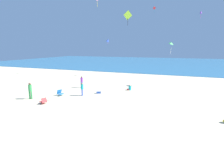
% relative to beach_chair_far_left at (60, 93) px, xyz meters
% --- Properties ---
extents(ground_plane, '(120.00, 120.00, 0.00)m').
position_rel_beach_chair_far_left_xyz_m(ground_plane, '(6.81, 1.92, -0.31)').
color(ground_plane, beige).
extents(ocean_water, '(120.00, 60.00, 0.05)m').
position_rel_beach_chair_far_left_xyz_m(ocean_water, '(6.81, 49.36, -0.28)').
color(ocean_water, teal).
rests_on(ocean_water, ground_plane).
extents(beach_chair_far_left, '(0.72, 0.72, 0.66)m').
position_rel_beach_chair_far_left_xyz_m(beach_chair_far_left, '(0.00, 0.00, 0.00)').
color(beach_chair_far_left, '#2370B2').
rests_on(beach_chair_far_left, ground_plane).
extents(beach_chair_far_right, '(0.82, 0.70, 0.57)m').
position_rel_beach_chair_far_left_xyz_m(beach_chair_far_right, '(0.35, -2.95, -0.05)').
color(beach_chair_far_right, '#D13D3D').
rests_on(beach_chair_far_right, ground_plane).
extents(cooler_box, '(0.59, 0.50, 0.28)m').
position_rel_beach_chair_far_left_xyz_m(cooler_box, '(3.58, 2.35, -0.17)').
color(cooler_box, '#2D56B7').
rests_on(cooler_box, ground_plane).
extents(person_0, '(0.44, 0.44, 1.71)m').
position_rel_beach_chair_far_left_xyz_m(person_0, '(-1.98, -2.19, 0.68)').
color(person_0, green).
rests_on(person_0, ground_plane).
extents(person_2, '(0.41, 0.41, 1.50)m').
position_rel_beach_chair_far_left_xyz_m(person_2, '(0.18, 4.33, 0.56)').
color(person_2, blue).
rests_on(person_2, ground_plane).
extents(person_3, '(0.60, 0.41, 0.69)m').
position_rel_beach_chair_far_left_xyz_m(person_3, '(6.49, 5.20, -0.05)').
color(person_3, '#19ADB2').
rests_on(person_3, ground_plane).
extents(person_4, '(0.37, 0.37, 1.44)m').
position_rel_beach_chair_far_left_xyz_m(person_4, '(2.30, 0.84, 0.53)').
color(person_4, blue).
rests_on(person_4, ground_plane).
extents(kite_red, '(0.69, 0.27, 1.31)m').
position_rel_beach_chair_far_left_xyz_m(kite_red, '(6.46, 24.04, 13.10)').
color(kite_red, red).
extents(kite_pink, '(0.52, 0.30, 1.31)m').
position_rel_beach_chair_far_left_xyz_m(kite_pink, '(0.97, 7.75, 11.43)').
color(kite_pink, pink).
extents(kite_blue, '(0.82, 0.78, 1.00)m').
position_rel_beach_chair_far_left_xyz_m(kite_blue, '(-0.38, 14.88, 6.24)').
color(kite_blue, blue).
extents(kite_purple, '(0.58, 0.59, 1.37)m').
position_rel_beach_chair_far_left_xyz_m(kite_purple, '(15.37, 23.90, 11.66)').
color(kite_purple, purple).
extents(kite_green, '(0.70, 0.83, 1.64)m').
position_rel_beach_chair_far_left_xyz_m(kite_green, '(10.98, 9.52, 5.47)').
color(kite_green, green).
extents(kite_lime, '(0.66, 0.62, 1.36)m').
position_rel_beach_chair_far_left_xyz_m(kite_lime, '(7.40, 0.78, 7.82)').
color(kite_lime, '#99DB33').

